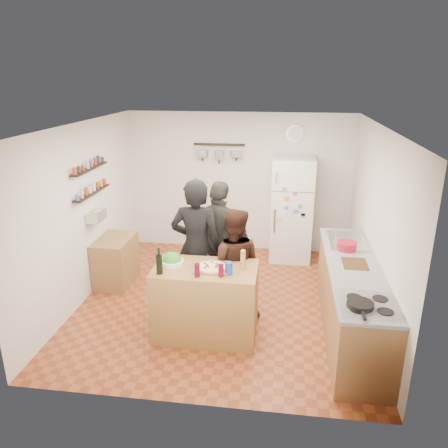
# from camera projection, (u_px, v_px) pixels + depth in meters

# --- Properties ---
(room_shell) EXTENTS (4.20, 4.20, 4.20)m
(room_shell) POSITION_uv_depth(u_px,v_px,m) (227.00, 211.00, 6.27)
(room_shell) COLOR brown
(room_shell) RESTS_ON ground
(prep_island) EXTENTS (1.25, 0.72, 0.91)m
(prep_island) POSITION_uv_depth(u_px,v_px,m) (206.00, 302.00, 5.38)
(prep_island) COLOR olive
(prep_island) RESTS_ON floor
(pizza_board) EXTENTS (0.42, 0.34, 0.02)m
(pizza_board) POSITION_uv_depth(u_px,v_px,m) (212.00, 268.00, 5.20)
(pizza_board) COLOR brown
(pizza_board) RESTS_ON prep_island
(pizza) EXTENTS (0.34, 0.34, 0.02)m
(pizza) POSITION_uv_depth(u_px,v_px,m) (212.00, 267.00, 5.20)
(pizza) COLOR beige
(pizza) RESTS_ON pizza_board
(salad_bowl) EXTENTS (0.28, 0.28, 0.06)m
(salad_bowl) POSITION_uv_depth(u_px,v_px,m) (172.00, 262.00, 5.33)
(salad_bowl) COLOR white
(salad_bowl) RESTS_ON prep_island
(wine_bottle) EXTENTS (0.08, 0.08, 0.23)m
(wine_bottle) POSITION_uv_depth(u_px,v_px,m) (159.00, 264.00, 5.06)
(wine_bottle) COLOR black
(wine_bottle) RESTS_ON prep_island
(wine_glass_near) EXTENTS (0.06, 0.06, 0.16)m
(wine_glass_near) POSITION_uv_depth(u_px,v_px,m) (197.00, 270.00, 4.99)
(wine_glass_near) COLOR #4F061B
(wine_glass_near) RESTS_ON prep_island
(wine_glass_far) EXTENTS (0.06, 0.06, 0.15)m
(wine_glass_far) POSITION_uv_depth(u_px,v_px,m) (221.00, 270.00, 4.99)
(wine_glass_far) COLOR #530719
(wine_glass_far) RESTS_ON prep_island
(pepper_mill) EXTENTS (0.06, 0.06, 0.20)m
(pepper_mill) POSITION_uv_depth(u_px,v_px,m) (243.00, 261.00, 5.19)
(pepper_mill) COLOR #AD8548
(pepper_mill) RESTS_ON prep_island
(salt_canister) EXTENTS (0.09, 0.09, 0.14)m
(salt_canister) POSITION_uv_depth(u_px,v_px,m) (229.00, 268.00, 5.06)
(salt_canister) COLOR #1B3D96
(salt_canister) RESTS_ON prep_island
(person_left) EXTENTS (0.69, 0.46, 1.87)m
(person_left) POSITION_uv_depth(u_px,v_px,m) (196.00, 247.00, 5.79)
(person_left) COLOR black
(person_left) RESTS_ON floor
(person_center) EXTENTS (0.75, 0.59, 1.53)m
(person_center) POSITION_uv_depth(u_px,v_px,m) (233.00, 265.00, 5.68)
(person_center) COLOR black
(person_center) RESTS_ON floor
(person_back) EXTENTS (1.11, 0.77, 1.75)m
(person_back) POSITION_uv_depth(u_px,v_px,m) (220.00, 242.00, 6.16)
(person_back) COLOR #2A2926
(person_back) RESTS_ON floor
(counter_run) EXTENTS (0.63, 2.63, 0.90)m
(counter_run) POSITION_uv_depth(u_px,v_px,m) (352.00, 300.00, 5.43)
(counter_run) COLOR #9E7042
(counter_run) RESTS_ON floor
(stove_top) EXTENTS (0.60, 0.62, 0.02)m
(stove_top) POSITION_uv_depth(u_px,v_px,m) (369.00, 305.00, 4.39)
(stove_top) COLOR white
(stove_top) RESTS_ON counter_run
(skillet) EXTENTS (0.27, 0.27, 0.05)m
(skillet) POSITION_uv_depth(u_px,v_px,m) (360.00, 305.00, 4.34)
(skillet) COLOR black
(skillet) RESTS_ON stove_top
(sink) EXTENTS (0.50, 0.80, 0.03)m
(sink) POSITION_uv_depth(u_px,v_px,m) (347.00, 241.00, 6.07)
(sink) COLOR silver
(sink) RESTS_ON counter_run
(cutting_board) EXTENTS (0.30, 0.40, 0.02)m
(cutting_board) POSITION_uv_depth(u_px,v_px,m) (355.00, 264.00, 5.33)
(cutting_board) COLOR brown
(cutting_board) RESTS_ON counter_run
(red_bowl) EXTENTS (0.26, 0.26, 0.11)m
(red_bowl) POSITION_uv_depth(u_px,v_px,m) (347.00, 246.00, 5.74)
(red_bowl) COLOR #A4122A
(red_bowl) RESTS_ON counter_run
(fridge) EXTENTS (0.70, 0.68, 1.80)m
(fridge) POSITION_uv_depth(u_px,v_px,m) (292.00, 209.00, 7.53)
(fridge) COLOR white
(fridge) RESTS_ON floor
(wall_clock) EXTENTS (0.30, 0.03, 0.30)m
(wall_clock) POSITION_uv_depth(u_px,v_px,m) (295.00, 134.00, 7.43)
(wall_clock) COLOR silver
(wall_clock) RESTS_ON back_wall
(spice_shelf_lower) EXTENTS (0.12, 1.00, 0.02)m
(spice_shelf_lower) POSITION_uv_depth(u_px,v_px,m) (92.00, 193.00, 6.26)
(spice_shelf_lower) COLOR black
(spice_shelf_lower) RESTS_ON left_wall
(spice_shelf_upper) EXTENTS (0.12, 1.00, 0.02)m
(spice_shelf_upper) POSITION_uv_depth(u_px,v_px,m) (90.00, 169.00, 6.15)
(spice_shelf_upper) COLOR black
(spice_shelf_upper) RESTS_ON left_wall
(produce_basket) EXTENTS (0.18, 0.35, 0.14)m
(produce_basket) POSITION_uv_depth(u_px,v_px,m) (96.00, 216.00, 6.37)
(produce_basket) COLOR silver
(produce_basket) RESTS_ON left_wall
(side_table) EXTENTS (0.50, 0.80, 0.73)m
(side_table) POSITION_uv_depth(u_px,v_px,m) (116.00, 261.00, 6.79)
(side_table) COLOR olive
(side_table) RESTS_ON floor
(pot_rack) EXTENTS (0.90, 0.04, 0.04)m
(pot_rack) POSITION_uv_depth(u_px,v_px,m) (219.00, 145.00, 7.59)
(pot_rack) COLOR black
(pot_rack) RESTS_ON back_wall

